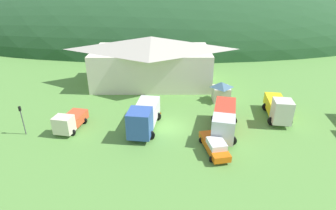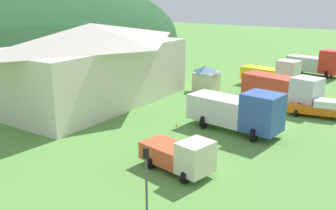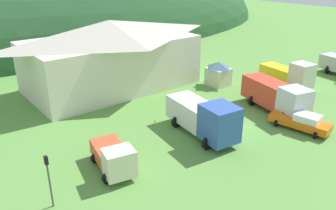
{
  "view_description": "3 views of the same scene",
  "coord_description": "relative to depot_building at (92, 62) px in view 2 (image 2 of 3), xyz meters",
  "views": [
    {
      "loc": [
        -0.62,
        -29.6,
        17.01
      ],
      "look_at": [
        -0.44,
        3.74,
        1.44
      ],
      "focal_mm": 29.29,
      "sensor_mm": 36.0,
      "label": 1
    },
    {
      "loc": [
        -31.66,
        -11.9,
        11.04
      ],
      "look_at": [
        -3.73,
        6.34,
        1.31
      ],
      "focal_mm": 41.0,
      "sensor_mm": 36.0,
      "label": 2
    },
    {
      "loc": [
        -22.45,
        -19.26,
        14.17
      ],
      "look_at": [
        -3.03,
        5.16,
        1.05
      ],
      "focal_mm": 35.93,
      "sensor_mm": 36.0,
      "label": 3
    }
  ],
  "objects": [
    {
      "name": "play_shed_cream",
      "position": [
        10.72,
        -7.72,
        -2.67
      ],
      "size": [
        2.62,
        2.71,
        2.99
      ],
      "color": "beige",
      "rests_on": "ground"
    },
    {
      "name": "traffic_light_west",
      "position": [
        -14.3,
        -17.36,
        -1.94
      ],
      "size": [
        0.2,
        0.32,
        3.66
      ],
      "color": "#4C4C51",
      "rests_on": "ground"
    },
    {
      "name": "traffic_cone_mid_row",
      "position": [
        1.71,
        -12.03,
        -4.22
      ],
      "size": [
        0.36,
        0.36,
        0.58
      ],
      "primitive_type": "cone",
      "color": "orange",
      "rests_on": "ground"
    },
    {
      "name": "depot_building",
      "position": [
        0.0,
        0.0,
        0.0
      ],
      "size": [
        21.11,
        11.59,
        8.18
      ],
      "color": "silver",
      "rests_on": "ground"
    },
    {
      "name": "light_truck_cream",
      "position": [
        -9.26,
        -16.35,
        -3.04
      ],
      "size": [
        3.18,
        5.27,
        2.39
      ],
      "rotation": [
        0.0,
        0.0,
        -1.78
      ],
      "color": "beige",
      "rests_on": "ground"
    },
    {
      "name": "crane_truck_red",
      "position": [
        26.92,
        -16.5,
        -2.41
      ],
      "size": [
        3.87,
        7.34,
        3.68
      ],
      "rotation": [
        0.0,
        0.0,
        -1.72
      ],
      "color": "red",
      "rests_on": "ground"
    },
    {
      "name": "traffic_cone_near_pickup",
      "position": [
        -1.96,
        -11.51,
        -4.22
      ],
      "size": [
        0.36,
        0.36,
        0.56
      ],
      "primitive_type": "cone",
      "color": "orange",
      "rests_on": "ground"
    },
    {
      "name": "service_pickup_orange",
      "position": [
        7.63,
        -21.18,
        -3.39
      ],
      "size": [
        2.86,
        5.6,
        1.66
      ],
      "rotation": [
        0.0,
        0.0,
        -1.39
      ],
      "color": "orange",
      "rests_on": "ground"
    },
    {
      "name": "box_truck_blue",
      "position": [
        -0.21,
        -16.4,
        -2.38
      ],
      "size": [
        3.98,
        8.22,
        3.59
      ],
      "rotation": [
        0.0,
        0.0,
        -1.7
      ],
      "color": "#3356AD",
      "rests_on": "ground"
    },
    {
      "name": "ground_plane",
      "position": [
        3.16,
        -16.06,
        -4.22
      ],
      "size": [
        200.0,
        200.0,
        0.0
      ],
      "primitive_type": "plane",
      "color": "#5B9342"
    },
    {
      "name": "tow_truck_silver",
      "position": [
        9.32,
        -17.14,
        -2.41
      ],
      "size": [
        4.36,
        8.33,
        3.31
      ],
      "rotation": [
        0.0,
        0.0,
        -1.81
      ],
      "color": "silver",
      "rests_on": "ground"
    },
    {
      "name": "flatbed_truck_yellow",
      "position": [
        17.06,
        -13.68,
        -2.55
      ],
      "size": [
        3.62,
        7.25,
        3.45
      ],
      "rotation": [
        0.0,
        0.0,
        -1.72
      ],
      "color": "silver",
      "rests_on": "ground"
    }
  ]
}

